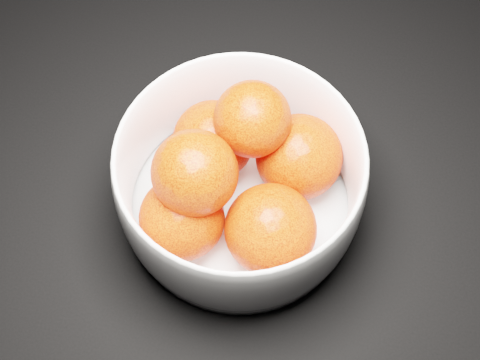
# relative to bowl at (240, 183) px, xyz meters

# --- Properties ---
(bowl) EXTENTS (0.21, 0.21, 0.10)m
(bowl) POSITION_rel_bowl_xyz_m (0.00, 0.00, 0.00)
(bowl) COLOR white
(bowl) RESTS_ON ground
(orange_pile) EXTENTS (0.16, 0.15, 0.11)m
(orange_pile) POSITION_rel_bowl_xyz_m (-0.00, 0.00, 0.01)
(orange_pile) COLOR red
(orange_pile) RESTS_ON bowl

